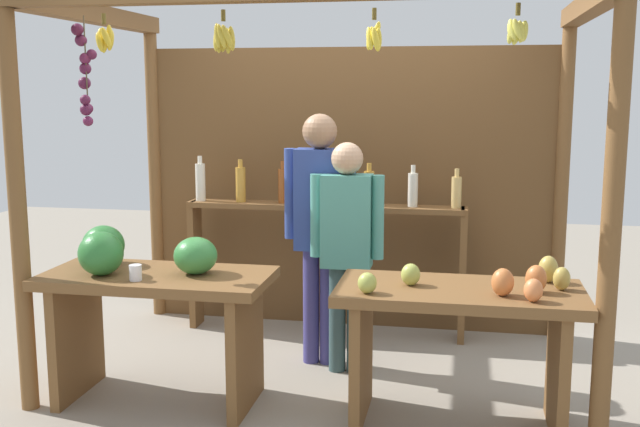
% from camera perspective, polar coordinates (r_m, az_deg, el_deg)
% --- Properties ---
extents(ground_plane, '(12.00, 12.00, 0.00)m').
position_cam_1_polar(ground_plane, '(5.19, 0.41, -11.53)').
color(ground_plane, gray).
rests_on(ground_plane, ground).
extents(market_stall, '(3.30, 2.04, 2.41)m').
position_cam_1_polar(market_stall, '(5.32, 1.24, 4.47)').
color(market_stall, brown).
rests_on(market_stall, ground).
extents(fruit_counter_left, '(1.33, 0.64, 1.04)m').
position_cam_1_polar(fruit_counter_left, '(4.59, -12.79, -5.77)').
color(fruit_counter_left, brown).
rests_on(fruit_counter_left, ground).
extents(fruit_counter_right, '(1.33, 0.64, 0.94)m').
position_cam_1_polar(fruit_counter_right, '(4.24, 10.67, -8.15)').
color(fruit_counter_right, brown).
rests_on(fruit_counter_right, ground).
extents(bottle_shelf_unit, '(2.11, 0.22, 1.35)m').
position_cam_1_polar(bottle_shelf_unit, '(5.69, 0.26, -1.14)').
color(bottle_shelf_unit, brown).
rests_on(bottle_shelf_unit, ground).
extents(vendor_man, '(0.48, 0.23, 1.69)m').
position_cam_1_polar(vendor_man, '(5.01, -0.02, -0.12)').
color(vendor_man, '#3E3A7E').
rests_on(vendor_man, ground).
extents(vendor_woman, '(0.48, 0.21, 1.52)m').
position_cam_1_polar(vendor_woman, '(4.88, 2.03, -1.83)').
color(vendor_woman, '#334D50').
rests_on(vendor_woman, ground).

